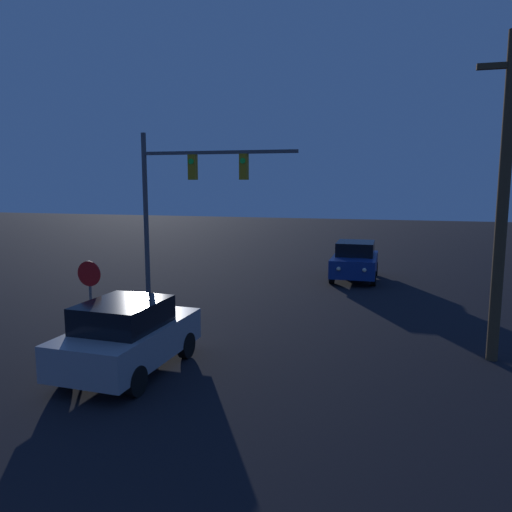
% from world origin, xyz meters
% --- Properties ---
extents(car_near, '(2.15, 4.10, 1.74)m').
position_xyz_m(car_near, '(-2.21, 9.00, 0.88)').
color(car_near, '#99999E').
rests_on(car_near, ground_plane).
extents(car_far, '(2.01, 4.04, 1.74)m').
position_xyz_m(car_far, '(2.17, 21.90, 0.88)').
color(car_far, navy).
rests_on(car_far, ground_plane).
extents(traffic_signal_mast, '(5.86, 0.30, 6.26)m').
position_xyz_m(traffic_signal_mast, '(-3.68, 15.83, 4.21)').
color(traffic_signal_mast, '#4C4C51').
rests_on(traffic_signal_mast, ground_plane).
extents(stop_sign, '(0.68, 0.07, 2.38)m').
position_xyz_m(stop_sign, '(-4.05, 10.32, 1.66)').
color(stop_sign, '#4C4C51').
rests_on(stop_sign, ground_plane).
extents(utility_pole, '(1.57, 0.28, 7.97)m').
position_xyz_m(utility_pole, '(6.30, 12.10, 4.13)').
color(utility_pole, '#4C3823').
rests_on(utility_pole, ground_plane).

